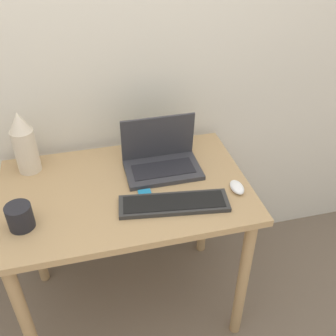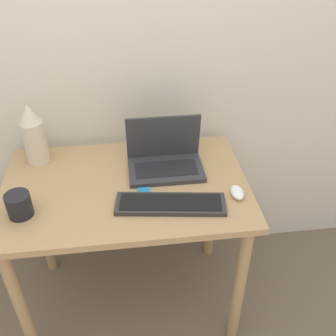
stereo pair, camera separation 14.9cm
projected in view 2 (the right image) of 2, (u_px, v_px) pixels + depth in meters
name	position (u px, v px, depth m)	size (l,w,h in m)	color
wall_back	(115.00, 41.00, 1.68)	(6.00, 0.05, 2.50)	silver
desk	(127.00, 206.00, 1.71)	(1.03, 0.66, 0.78)	tan
laptop	(165.00, 158.00, 1.72)	(0.32, 0.21, 0.23)	#333338
keyboard	(171.00, 204.00, 1.53)	(0.44, 0.18, 0.02)	#2D2D2D
mouse	(237.00, 192.00, 1.58)	(0.05, 0.09, 0.03)	white
vase	(33.00, 134.00, 1.71)	(0.10, 0.10, 0.28)	beige
mp3_player	(144.00, 192.00, 1.60)	(0.05, 0.05, 0.01)	#1E7FB7
mug	(19.00, 205.00, 1.47)	(0.09, 0.09, 0.10)	black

